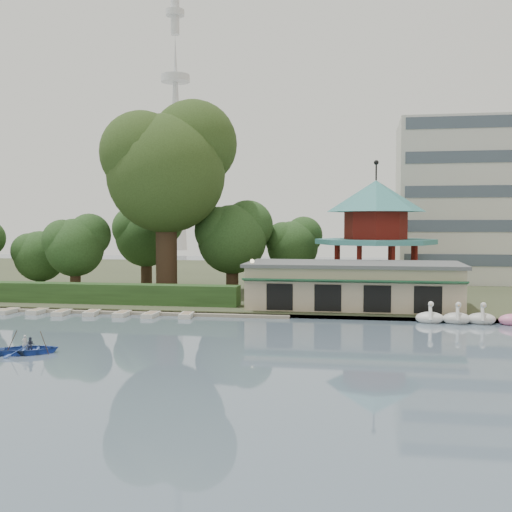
% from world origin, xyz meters
% --- Properties ---
extents(ground_plane, '(220.00, 220.00, 0.00)m').
position_xyz_m(ground_plane, '(0.00, 0.00, 0.00)').
color(ground_plane, slate).
rests_on(ground_plane, ground).
extents(shore, '(220.00, 70.00, 0.40)m').
position_xyz_m(shore, '(0.00, 52.00, 0.20)').
color(shore, '#424930').
rests_on(shore, ground).
extents(embankment, '(220.00, 0.60, 0.30)m').
position_xyz_m(embankment, '(0.00, 17.30, 0.15)').
color(embankment, gray).
rests_on(embankment, ground).
extents(dock, '(34.00, 1.60, 0.24)m').
position_xyz_m(dock, '(-12.00, 17.20, 0.12)').
color(dock, gray).
rests_on(dock, ground).
extents(boathouse, '(18.60, 9.39, 3.90)m').
position_xyz_m(boathouse, '(10.00, 21.97, 2.37)').
color(boathouse, '#BEAA8E').
rests_on(boathouse, shore).
extents(pavilion, '(12.40, 12.40, 13.50)m').
position_xyz_m(pavilion, '(12.00, 32.00, 7.48)').
color(pavilion, '#BEAA8E').
rests_on(pavilion, shore).
extents(broadcast_tower, '(8.00, 8.00, 96.00)m').
position_xyz_m(broadcast_tower, '(-42.00, 140.00, 33.98)').
color(broadcast_tower, silver).
rests_on(broadcast_tower, ground).
extents(hedge, '(30.00, 2.00, 1.80)m').
position_xyz_m(hedge, '(-15.00, 20.50, 1.30)').
color(hedge, '#2A4B21').
rests_on(hedge, shore).
extents(lamp_post, '(0.36, 0.36, 4.28)m').
position_xyz_m(lamp_post, '(1.50, 19.00, 3.34)').
color(lamp_post, black).
rests_on(lamp_post, shore).
extents(big_tree, '(13.22, 12.32, 20.03)m').
position_xyz_m(big_tree, '(-8.84, 28.19, 13.76)').
color(big_tree, '#3A281C').
rests_on(big_tree, shore).
extents(small_trees, '(39.04, 16.65, 10.00)m').
position_xyz_m(small_trees, '(-12.12, 32.01, 5.96)').
color(small_trees, '#3A281C').
rests_on(small_trees, shore).
extents(moored_rowboats, '(24.84, 2.75, 0.36)m').
position_xyz_m(moored_rowboats, '(-15.35, 15.79, 0.18)').
color(moored_rowboats, silver).
rests_on(moored_rowboats, ground).
extents(rowboat_with_passengers, '(5.96, 5.24, 2.01)m').
position_xyz_m(rowboat_with_passengers, '(-8.71, 0.21, 0.51)').
color(rowboat_with_passengers, '#3556AE').
rests_on(rowboat_with_passengers, ground).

